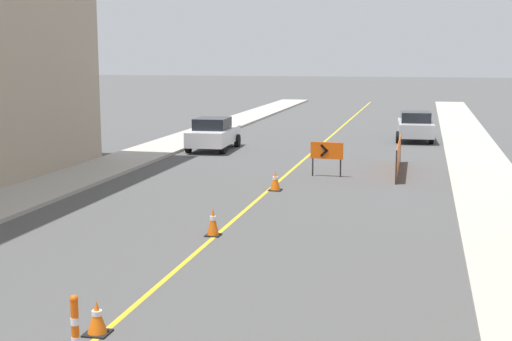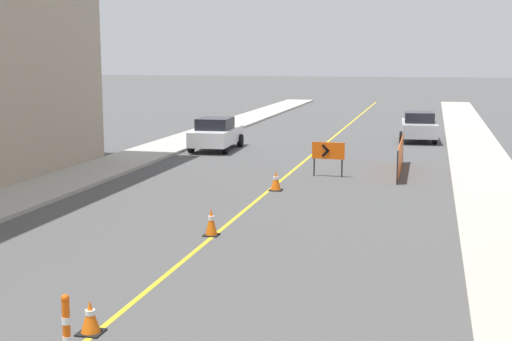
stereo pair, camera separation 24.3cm
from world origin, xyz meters
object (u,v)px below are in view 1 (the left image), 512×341
Objects in this scene: traffic_cone_second at (97,318)px; traffic_cone_fourth at (275,181)px; delineator_post_front at (76,340)px; parked_car_curb_mid at (415,126)px; arrow_barricade_primary at (327,152)px; parked_car_curb_near at (213,134)px; traffic_cone_third at (213,222)px.

traffic_cone_fourth is (0.31, 13.22, 0.05)m from traffic_cone_second.
delineator_post_front is (0.08, -14.69, 0.19)m from traffic_cone_fourth.
delineator_post_front is 30.73m from parked_car_curb_mid.
arrow_barricade_primary reaches higher than traffic_cone_fourth.
parked_car_curb_near is at bearing 139.03° from arrow_barricade_primary.
delineator_post_front is at bearing -87.35° from traffic_cone_third.
arrow_barricade_primary is 12.87m from parked_car_curb_mid.
arrow_barricade_primary is (1.65, 16.45, 0.67)m from traffic_cone_second.
parked_car_curb_near reaches higher than traffic_cone_fourth.
traffic_cone_third is 0.17× the size of parked_car_curb_near.
parked_car_curb_near is (-4.81, 16.09, 0.44)m from traffic_cone_third.
arrow_barricade_primary is 0.30× the size of parked_car_curb_mid.
traffic_cone_third is 0.60× the size of delineator_post_front.
delineator_post_front reaches higher than traffic_cone_third.
traffic_cone_third reaches higher than traffic_cone_fourth.
traffic_cone_fourth is 0.51× the size of arrow_barricade_primary.
traffic_cone_third is 0.17× the size of parked_car_curb_mid.
delineator_post_front is at bearing -80.78° from parked_car_curb_near.
delineator_post_front is at bearing -90.23° from arrow_barricade_primary.
traffic_cone_second is 13.22m from traffic_cone_fourth.
delineator_post_front reaches higher than traffic_cone_fourth.
arrow_barricade_primary is (1.26, 17.93, 0.42)m from delineator_post_front.
traffic_cone_second is 29.33m from parked_car_curb_mid.
parked_car_curb_near is at bearing 117.95° from traffic_cone_fourth.
traffic_cone_fourth is at bearing -108.68° from arrow_barricade_primary.
delineator_post_front is 0.28× the size of parked_car_curb_near.
traffic_cone_fourth is at bearing -109.27° from parked_car_curb_mid.
parked_car_curb_near is (-4.80, 22.85, 0.51)m from traffic_cone_second.
parked_car_curb_mid is (4.79, 22.17, 0.44)m from traffic_cone_third.
arrow_barricade_primary is 9.09m from parked_car_curb_near.
delineator_post_front is 0.92× the size of arrow_barricade_primary.
parked_car_curb_near reaches higher than traffic_cone_third.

